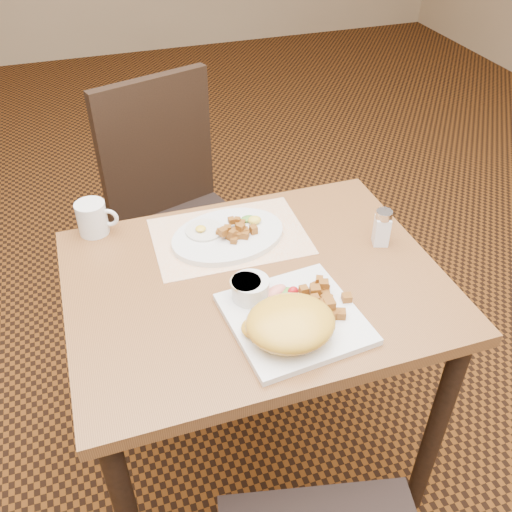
% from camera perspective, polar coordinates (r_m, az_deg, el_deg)
% --- Properties ---
extents(ground, '(8.00, 8.00, 0.00)m').
position_cam_1_polar(ground, '(1.95, -0.06, -19.22)').
color(ground, black).
rests_on(ground, ground).
extents(table, '(0.90, 0.70, 0.75)m').
position_cam_1_polar(table, '(1.46, -0.08, -5.53)').
color(table, brown).
rests_on(table, ground).
extents(chair_far, '(0.53, 0.54, 0.97)m').
position_cam_1_polar(chair_far, '(2.04, -7.88, 4.95)').
color(chair_far, black).
rests_on(chair_far, ground).
extents(placemat, '(0.41, 0.29, 0.00)m').
position_cam_1_polar(placemat, '(1.52, -2.67, 1.96)').
color(placemat, white).
rests_on(placemat, table).
extents(plate_square, '(0.31, 0.31, 0.02)m').
position_cam_1_polar(plate_square, '(1.27, 3.85, -6.26)').
color(plate_square, silver).
rests_on(plate_square, table).
extents(plate_oval, '(0.34, 0.27, 0.02)m').
position_cam_1_polar(plate_oval, '(1.50, -2.82, 2.02)').
color(plate_oval, silver).
rests_on(plate_oval, placemat).
extents(hollandaise_mound, '(0.19, 0.17, 0.07)m').
position_cam_1_polar(hollandaise_mound, '(1.20, 3.38, -6.78)').
color(hollandaise_mound, gold).
rests_on(hollandaise_mound, plate_square).
extents(ramekin, '(0.09, 0.09, 0.05)m').
position_cam_1_polar(ramekin, '(1.29, -0.60, -3.23)').
color(ramekin, silver).
rests_on(ramekin, plate_square).
extents(garnish_sq, '(0.08, 0.05, 0.03)m').
position_cam_1_polar(garnish_sq, '(1.31, 2.60, -3.56)').
color(garnish_sq, '#387223').
rests_on(garnish_sq, plate_square).
extents(fried_egg, '(0.10, 0.10, 0.02)m').
position_cam_1_polar(fried_egg, '(1.51, -5.25, 2.61)').
color(fried_egg, white).
rests_on(fried_egg, plate_oval).
extents(garnish_ov, '(0.05, 0.05, 0.02)m').
position_cam_1_polar(garnish_ov, '(1.53, -0.41, 3.68)').
color(garnish_ov, '#387223').
rests_on(garnish_ov, plate_oval).
extents(salt_shaker, '(0.05, 0.05, 0.10)m').
position_cam_1_polar(salt_shaker, '(1.50, 12.50, 2.84)').
color(salt_shaker, white).
rests_on(salt_shaker, table).
extents(coffee_mug, '(0.11, 0.08, 0.09)m').
position_cam_1_polar(coffee_mug, '(1.57, -15.99, 3.67)').
color(coffee_mug, silver).
rests_on(coffee_mug, table).
extents(home_fries_sq, '(0.12, 0.13, 0.04)m').
position_cam_1_polar(home_fries_sq, '(1.29, 6.74, -4.08)').
color(home_fries_sq, '#8F5217').
rests_on(home_fries_sq, plate_square).
extents(home_fries_ov, '(0.11, 0.09, 0.03)m').
position_cam_1_polar(home_fries_ov, '(1.48, -1.93, 2.53)').
color(home_fries_ov, '#8F5217').
rests_on(home_fries_ov, plate_oval).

